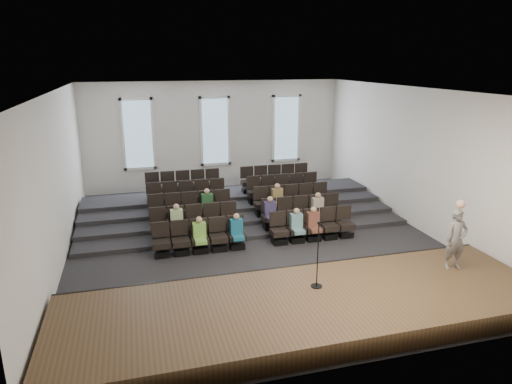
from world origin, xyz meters
TOP-DOWN VIEW (x-y plane):
  - ground at (0.00, 0.00)m, footprint 14.00×14.00m
  - ceiling at (0.00, 0.00)m, footprint 12.00×14.00m
  - wall_back at (0.00, 7.02)m, footprint 12.00×0.04m
  - wall_front at (0.00, -7.02)m, footprint 12.00×0.04m
  - wall_left at (-6.02, 0.00)m, footprint 0.04×14.00m
  - wall_right at (6.02, 0.00)m, footprint 0.04×14.00m
  - stage at (0.00, -5.10)m, footprint 11.80×3.60m
  - stage_lip at (0.00, -3.33)m, footprint 11.80×0.06m
  - risers at (0.00, 3.17)m, footprint 11.80×4.80m
  - seating_rows at (-0.00, 1.54)m, footprint 6.80×4.70m
  - windows at (0.00, 6.95)m, footprint 8.44×0.10m
  - audience at (0.15, 0.22)m, footprint 5.45×2.64m
  - speaker at (4.34, -4.58)m, footprint 0.63×0.43m
  - mic_stand at (0.39, -4.59)m, footprint 0.29×0.29m

SIDE VIEW (x-z plane):
  - ground at x=0.00m, z-range 0.00..0.00m
  - risers at x=0.00m, z-range -0.10..0.50m
  - stage at x=0.00m, z-range 0.00..0.50m
  - stage_lip at x=0.00m, z-range -0.01..0.51m
  - seating_rows at x=0.00m, z-range -0.15..1.52m
  - audience at x=0.15m, z-range 0.25..1.35m
  - mic_stand at x=0.39m, z-range 0.15..1.87m
  - speaker at x=4.34m, z-range 0.50..2.16m
  - wall_back at x=0.00m, z-range 0.00..5.00m
  - wall_front at x=0.00m, z-range 0.00..5.00m
  - wall_left at x=-6.02m, z-range 0.00..5.00m
  - wall_right at x=6.02m, z-range 0.00..5.00m
  - windows at x=0.00m, z-range 1.08..4.32m
  - ceiling at x=0.00m, z-range 5.00..5.02m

